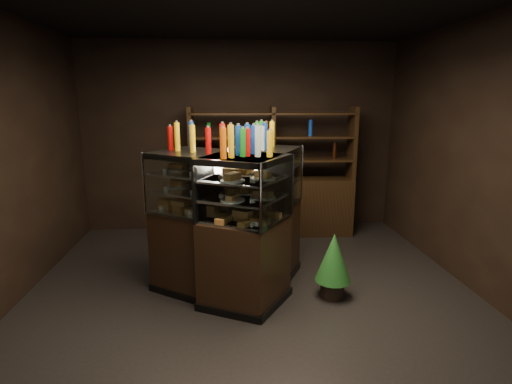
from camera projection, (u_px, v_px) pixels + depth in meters
ground at (252, 297)px, 4.38m from camera, size 5.00×5.00×0.00m
room_shell at (252, 117)px, 3.93m from camera, size 5.02×5.02×3.01m
display_case at (237, 246)px, 4.42m from camera, size 1.83×1.62×1.58m
food_display at (236, 189)px, 4.27m from camera, size 1.37×1.26×0.48m
bottles_top at (235, 139)px, 4.15m from camera, size 1.20×1.12×0.30m
potted_conifer at (334, 256)px, 4.28m from camera, size 0.39×0.39×0.83m
back_shelving at (272, 197)px, 6.26m from camera, size 2.54×0.51×2.00m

